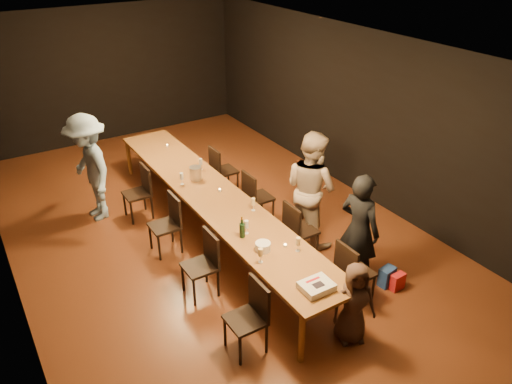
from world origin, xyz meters
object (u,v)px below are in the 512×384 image
table (213,197)px  chair_left_1 (199,266)px  chair_left_2 (164,225)px  child (354,303)px  woman_tan (311,188)px  chair_right_3 (224,170)px  chair_left_3 (137,193)px  chair_left_0 (245,319)px  woman_birthday (359,230)px  ice_bucket (196,173)px  plate_stack (263,247)px  champagne_bottle (242,227)px  chair_right_0 (355,271)px  man_blue (90,168)px  chair_right_2 (259,197)px  chair_right_1 (301,230)px  birthday_cake (317,286)px

table → chair_left_1: 1.49m
chair_left_2 → child: (1.19, -2.93, 0.08)m
chair_left_1 → woman_tan: woman_tan is taller
chair_right_3 → chair_left_3: size_ratio=1.00×
chair_left_0 → table: bearing=-19.5°
woman_birthday → ice_bucket: bearing=9.8°
plate_stack → champagne_bottle: champagne_bottle is taller
chair_right_0 → man_blue: size_ratio=0.50×
chair_right_0 → chair_right_2: bearing=180.0°
chair_left_2 → plate_stack: size_ratio=4.54×
woman_tan → ice_bucket: size_ratio=8.24×
chair_left_0 → child: bearing=-114.1°
chair_right_1 → birthday_cake: 1.75m
chair_right_0 → chair_left_0: 1.70m
plate_stack → chair_right_1: bearing=25.7°
chair_right_1 → chair_right_3: same height
man_blue → birthday_cake: size_ratio=4.92×
chair_right_2 → ice_bucket: bearing=-126.8°
chair_right_1 → birthday_cake: chair_right_1 is taller
woman_birthday → chair_right_3: bearing=-7.8°
chair_right_3 → chair_left_1: size_ratio=1.00×
man_blue → woman_birthday: bearing=32.1°
child → chair_left_3: bearing=126.3°
chair_right_1 → chair_left_1: 1.70m
chair_left_0 → man_blue: bearing=8.6°
chair_right_2 → man_blue: size_ratio=0.50×
ice_bucket → woman_birthday: bearing=-67.2°
table → chair_right_2: chair_right_2 is taller
chair_left_1 → child: (1.19, -1.73, 0.08)m
woman_tan → child: bearing=147.4°
table → birthday_cake: size_ratio=15.84×
man_blue → champagne_bottle: (1.24, -2.87, -0.02)m
chair_right_3 → child: size_ratio=0.85×
table → champagne_bottle: 1.30m
chair_left_2 → woman_birthday: 2.91m
chair_left_2 → man_blue: bearing=20.8°
chair_right_1 → chair_left_1: (-1.70, 0.00, 0.00)m
chair_right_1 → man_blue: 3.66m
chair_right_1 → plate_stack: (-1.00, -0.48, 0.34)m
woman_birthday → ice_bucket: size_ratio=7.50×
plate_stack → woman_tan: bearing=29.6°
plate_stack → birthday_cake: bearing=-83.9°
chair_right_2 → champagne_bottle: 1.72m
chair_left_0 → chair_left_3: size_ratio=1.00×
chair_right_1 → plate_stack: chair_right_1 is taller
chair_right_3 → ice_bucket: (-0.84, -0.57, 0.40)m
chair_left_3 → woman_tan: (2.09, -2.09, 0.46)m
chair_right_1 → champagne_bottle: size_ratio=2.86×
chair_right_3 → woman_tan: (0.39, -2.09, 0.46)m
chair_right_0 → chair_right_3: (0.00, 3.60, 0.00)m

